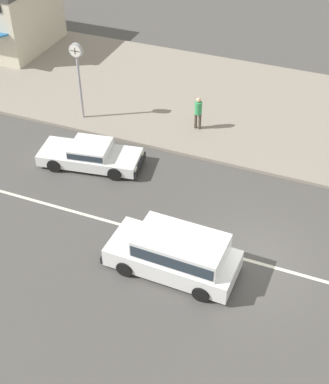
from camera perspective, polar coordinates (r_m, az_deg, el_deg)
name	(u,v)px	position (r m, az deg, el deg)	size (l,w,h in m)	color
ground_plane	(250,261)	(19.28, 9.12, -7.26)	(160.00, 160.00, 0.00)	#4C4947
lane_centre_stripe	(250,261)	(19.27, 9.12, -7.25)	(50.40, 0.14, 0.01)	silver
kerb_strip	(303,119)	(27.21, 14.57, 7.57)	(68.00, 10.00, 0.15)	gray
minivan_white_0	(176,252)	(18.15, 1.25, -6.44)	(4.62, 2.10, 1.56)	white
sedan_white_1	(91,154)	(23.26, -7.87, 3.99)	(4.65, 2.35, 1.06)	white
street_clock	(78,64)	(25.31, -9.26, 13.35)	(0.65, 0.22, 3.79)	#9E9EA3
pedestrian_near_clock	(198,111)	(25.05, 3.61, 8.63)	(0.34, 0.34, 1.62)	#4C4238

